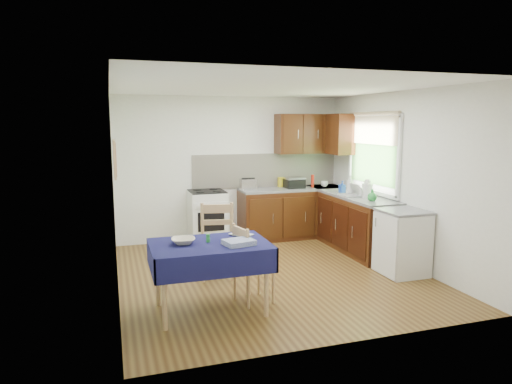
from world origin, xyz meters
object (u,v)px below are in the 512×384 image
object	(u,v)px
toaster	(248,184)
dish_rack	(354,194)
sandwich_press	(294,183)
dining_table	(210,253)
chair_near	(250,262)
kettle	(367,189)
chair_far	(217,238)

from	to	relation	value
toaster	dish_rack	world-z (taller)	toaster
sandwich_press	dish_rack	world-z (taller)	dish_rack
dining_table	chair_near	distance (m)	0.53
sandwich_press	dish_rack	xyz separation A→B (m)	(0.57, -1.12, -0.07)
toaster	kettle	bearing A→B (deg)	-35.08
dining_table	chair_far	size ratio (longest dim) A/B	1.21
chair_far	chair_near	size ratio (longest dim) A/B	1.15
dining_table	chair_far	world-z (taller)	chair_far
chair_far	dish_rack	distance (m)	2.48
chair_far	kettle	world-z (taller)	kettle
chair_near	dining_table	bearing A→B (deg)	89.64
sandwich_press	dish_rack	bearing A→B (deg)	-75.03
toaster	dish_rack	bearing A→B (deg)	-32.65
dining_table	dish_rack	xyz separation A→B (m)	(2.69, 1.64, 0.26)
dining_table	kettle	distance (m)	3.17
kettle	chair_far	bearing A→B (deg)	-170.35
chair_far	kettle	bearing A→B (deg)	-159.45
dish_rack	chair_near	bearing A→B (deg)	-146.07
dining_table	kettle	world-z (taller)	kettle
dish_rack	toaster	bearing A→B (deg)	140.58
toaster	dish_rack	size ratio (longest dim) A/B	0.65
chair_far	toaster	distance (m)	2.04
kettle	toaster	bearing A→B (deg)	139.16
dining_table	chair_far	xyz separation A→B (m)	(0.31, 1.02, -0.11)
toaster	kettle	distance (m)	2.02
dining_table	chair_near	size ratio (longest dim) A/B	1.39
dish_rack	chair_far	bearing A→B (deg)	-166.38
dining_table	sandwich_press	xyz separation A→B (m)	(2.12, 2.76, 0.33)
dish_rack	kettle	bearing A→B (deg)	-61.68
dining_table	toaster	size ratio (longest dim) A/B	4.56
chair_far	sandwich_press	world-z (taller)	sandwich_press
chair_far	dish_rack	world-z (taller)	dish_rack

